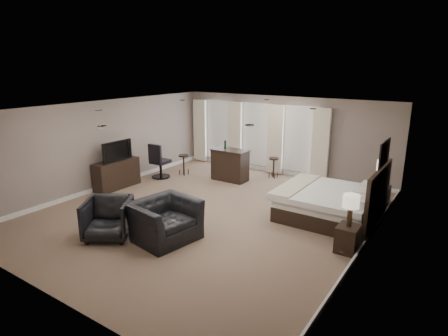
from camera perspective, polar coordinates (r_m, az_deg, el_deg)
The scene contains 16 objects.
room at distance 9.05m, azimuth -2.46°, elevation 0.85°, with size 7.60×8.60×2.64m.
window_bay at distance 12.99m, azimuth 4.73°, elevation 4.86°, with size 5.25×0.20×2.30m.
bed at distance 9.27m, azimuth 15.74°, elevation -3.24°, with size 2.21×2.11×1.41m, color silver.
nightstand_near at distance 7.91m, azimuth 18.31°, elevation -10.18°, with size 0.40×0.49×0.54m, color black.
nightstand_far at distance 10.55m, azimuth 22.69°, elevation -4.04°, with size 0.42×0.51×0.56m, color black.
lamp_near at distance 7.68m, azimuth 18.68°, elevation -6.18°, with size 0.31×0.31×0.65m, color beige.
lamp_far at distance 10.37m, azimuth 23.05°, elevation -0.78°, with size 0.34×0.34×0.69m, color beige.
wall_art at distance 8.74m, azimuth 23.21°, elevation 2.09°, with size 0.04×0.96×0.56m, color slate.
dresser at distance 11.64m, azimuth -16.03°, elevation -0.91°, with size 0.47×1.45×0.84m, color black.
tv at distance 11.52m, azimuth -16.21°, elevation 1.43°, with size 1.04×0.60×0.14m, color black.
armchair_near at distance 7.98m, azimuth -9.10°, elevation -6.91°, with size 1.31×0.85×1.14m, color black.
armchair_far at distance 8.36m, azimuth -17.27°, elevation -7.09°, with size 0.92×0.87×0.95m, color black.
bar_counter at distance 11.91m, azimuth 0.93°, elevation 0.49°, with size 1.16×0.60×1.01m, color black.
bar_stool_left at distance 12.60m, azimuth -6.15°, elevation 0.49°, with size 0.33×0.33×0.69m, color black.
bar_stool_right at distance 12.31m, azimuth 7.56°, elevation 0.04°, with size 0.32×0.32×0.67m, color black.
desk_chair at distance 12.33m, azimuth -9.67°, elevation 1.14°, with size 0.59×0.59×1.15m, color black.
Camera 1 is at (5.20, -7.05, 3.59)m, focal length 30.00 mm.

